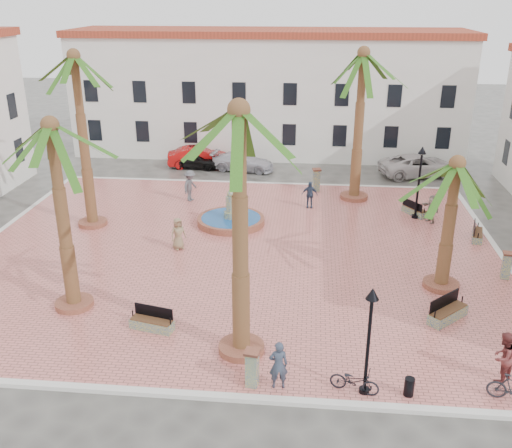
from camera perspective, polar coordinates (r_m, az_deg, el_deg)
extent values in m
plane|color=#56544F|center=(28.49, -2.00, -2.91)|extent=(120.00, 120.00, 0.00)
cube|color=#D8726B|center=(28.46, -2.01, -2.77)|extent=(26.00, 22.00, 0.15)
cube|color=silver|center=(38.65, 0.12, 4.07)|extent=(26.30, 0.30, 0.16)
cube|color=silver|center=(19.18, -6.47, -16.63)|extent=(26.30, 0.30, 0.16)
cube|color=silver|center=(29.79, 23.68, -3.56)|extent=(0.30, 22.30, 0.16)
cube|color=white|center=(46.33, 1.22, 12.73)|extent=(30.00, 7.00, 9.00)
cube|color=#A23923|center=(45.80, 1.27, 18.60)|extent=(30.40, 7.40, 0.50)
cube|color=black|center=(46.33, -15.78, 9.02)|extent=(1.00, 0.12, 1.60)
cube|color=black|center=(45.12, -11.27, 9.08)|extent=(1.00, 0.12, 1.60)
cube|color=black|center=(44.19, -6.55, 9.09)|extent=(1.00, 0.12, 1.60)
cube|color=black|center=(43.57, -1.66, 9.04)|extent=(1.00, 0.12, 1.60)
cube|color=black|center=(43.27, 3.34, 8.92)|extent=(1.00, 0.12, 1.60)
cube|color=black|center=(43.29, 8.36, 8.73)|extent=(1.00, 0.12, 1.60)
cube|color=black|center=(43.63, 13.33, 8.48)|extent=(1.00, 0.12, 1.60)
cube|color=black|center=(44.29, 18.19, 8.17)|extent=(1.00, 0.12, 1.60)
cube|color=black|center=(45.78, -16.17, 12.67)|extent=(1.00, 0.12, 1.60)
cube|color=black|center=(44.56, -11.56, 12.84)|extent=(1.00, 0.12, 1.60)
cube|color=black|center=(43.62, -6.72, 12.93)|extent=(1.00, 0.12, 1.60)
cube|color=black|center=(42.99, -1.70, 12.94)|extent=(1.00, 0.12, 1.60)
cube|color=black|center=(42.68, 3.43, 12.84)|extent=(1.00, 0.12, 1.60)
cube|color=black|center=(42.71, 8.58, 12.65)|extent=(1.00, 0.12, 1.60)
cube|color=black|center=(43.05, 13.69, 12.35)|extent=(1.00, 0.12, 1.60)
cube|color=black|center=(43.72, 18.66, 11.98)|extent=(1.00, 0.12, 1.60)
cube|color=black|center=(41.70, 23.80, 6.57)|extent=(0.12, 1.00, 1.60)
cube|color=black|center=(41.77, -22.63, 6.77)|extent=(0.12, 1.00, 1.60)
cube|color=black|center=(41.16, -23.25, 10.79)|extent=(0.12, 1.00, 1.60)
cylinder|color=#99523C|center=(31.64, -2.52, 0.35)|extent=(3.73, 3.73, 0.36)
cylinder|color=#194C8C|center=(31.58, -2.53, 0.62)|extent=(3.28, 3.28, 0.05)
cylinder|color=gray|center=(31.57, -2.53, 0.65)|extent=(0.80, 0.80, 0.71)
cylinder|color=gray|center=(31.32, -2.55, 1.86)|extent=(0.53, 0.53, 1.07)
sphere|color=gray|center=(31.09, -2.57, 3.01)|extent=(0.39, 0.39, 0.39)
cylinder|color=#99523C|center=(32.74, -15.99, 0.13)|extent=(1.56, 1.56, 0.23)
cylinder|color=brown|center=(31.40, -16.86, 7.80)|extent=(0.51, 0.51, 8.80)
sphere|color=brown|center=(30.68, -17.79, 15.77)|extent=(0.68, 0.68, 0.68)
cylinder|color=#99523C|center=(24.66, -17.71, -7.57)|extent=(1.54, 1.54, 0.23)
cylinder|color=brown|center=(23.11, -18.77, 0.54)|extent=(0.50, 0.50, 7.25)
sphere|color=brown|center=(22.11, -19.92, 9.31)|extent=(0.67, 0.67, 0.67)
cylinder|color=#99523C|center=(20.85, -1.46, -12.25)|extent=(1.65, 1.65, 0.25)
cylinder|color=brown|center=(18.76, -1.59, -1.32)|extent=(0.54, 0.54, 8.37)
sphere|color=brown|center=(17.52, -1.73, 11.35)|extent=(0.72, 0.72, 0.72)
cylinder|color=#99523C|center=(26.23, 18.00, -5.75)|extent=(1.55, 1.55, 0.23)
cylinder|color=brown|center=(25.10, 18.74, -0.10)|extent=(0.50, 0.50, 5.34)
sphere|color=brown|center=(24.27, 19.50, 5.75)|extent=(0.68, 0.68, 0.68)
cylinder|color=#99523C|center=(36.06, 9.77, 2.74)|extent=(1.70, 1.70, 0.26)
cylinder|color=brown|center=(34.88, 10.23, 9.54)|extent=(0.55, 0.55, 8.51)
sphere|color=brown|center=(34.24, 10.73, 16.51)|extent=(0.74, 0.74, 0.74)
cube|color=gray|center=(22.34, -10.37, -9.89)|extent=(1.77, 0.90, 0.38)
cube|color=#56351E|center=(22.22, -10.41, -9.41)|extent=(1.67, 0.83, 0.06)
cube|color=black|center=(22.25, -10.19, -8.60)|extent=(1.57, 0.42, 0.47)
cylinder|color=black|center=(22.53, -12.23, -8.76)|extent=(0.05, 0.05, 0.28)
cylinder|color=black|center=(21.82, -8.56, -9.57)|extent=(0.05, 0.05, 0.28)
cube|color=gray|center=(23.76, 18.62, -8.62)|extent=(1.77, 1.72, 0.42)
cube|color=#56351E|center=(23.64, 18.69, -8.12)|extent=(1.66, 1.61, 0.06)
cube|color=black|center=(23.61, 18.31, -7.31)|extent=(1.33, 1.27, 0.53)
cylinder|color=black|center=(22.92, 17.46, -8.60)|extent=(0.05, 0.05, 0.32)
cylinder|color=black|center=(24.27, 19.93, -7.13)|extent=(0.05, 0.05, 0.32)
cube|color=gray|center=(31.78, 21.25, -1.10)|extent=(0.88, 1.69, 0.36)
cube|color=#56351E|center=(31.70, 21.30, -0.76)|extent=(0.81, 1.59, 0.05)
cube|color=black|center=(31.61, 21.01, -0.31)|extent=(0.42, 1.49, 0.45)
cylinder|color=black|center=(30.96, 21.33, -1.09)|extent=(0.05, 0.05, 0.27)
cylinder|color=black|center=(32.38, 21.33, -0.09)|extent=(0.05, 0.05, 0.27)
cube|color=gray|center=(34.14, 15.54, 1.20)|extent=(1.32, 1.64, 0.36)
cube|color=#56351E|center=(34.07, 15.58, 1.53)|extent=(1.23, 1.54, 0.05)
cube|color=black|center=(33.85, 15.37, 1.87)|extent=(0.89, 1.31, 0.45)
cylinder|color=black|center=(33.52, 16.49, 1.29)|extent=(0.05, 0.05, 0.27)
cylinder|color=black|center=(34.55, 14.74, 2.10)|extent=(0.05, 0.05, 0.27)
cylinder|color=black|center=(19.34, 10.76, -16.01)|extent=(0.34, 0.34, 0.15)
cylinder|color=black|center=(18.35, 11.15, -11.82)|extent=(0.11, 0.11, 3.36)
cone|color=black|center=(17.41, 11.58, -6.83)|extent=(0.41, 0.41, 0.37)
sphere|color=beige|center=(17.48, 11.55, -7.23)|extent=(0.22, 0.22, 0.22)
cylinder|color=black|center=(33.69, 15.61, 0.74)|extent=(0.37, 0.37, 0.16)
cylinder|color=black|center=(33.08, 15.94, 3.76)|extent=(0.12, 0.12, 3.71)
cone|color=black|center=(32.53, 16.31, 7.12)|extent=(0.45, 0.45, 0.41)
sphere|color=beige|center=(32.57, 16.28, 6.86)|extent=(0.25, 0.25, 0.25)
cube|color=gray|center=(18.97, -0.38, -14.33)|extent=(0.44, 0.44, 1.24)
cube|color=#99523C|center=(18.59, -0.39, -12.68)|extent=(0.55, 0.55, 0.10)
cube|color=gray|center=(36.99, 6.06, 4.34)|extent=(0.49, 0.49, 1.37)
cube|color=#99523C|center=(36.78, 6.10, 5.43)|extent=(0.61, 0.61, 0.11)
cube|color=gray|center=(27.80, 23.75, -3.90)|extent=(0.41, 0.41, 1.17)
cube|color=#99523C|center=(27.55, 23.95, -2.72)|extent=(0.52, 0.52, 0.09)
cylinder|color=black|center=(19.39, 15.07, -15.44)|extent=(0.32, 0.32, 0.63)
imported|color=#333C4F|center=(18.78, 2.26, -13.89)|extent=(0.68, 0.50, 1.71)
imported|color=black|center=(19.10, 9.82, -15.18)|extent=(1.68, 0.94, 0.84)
imported|color=maroon|center=(20.69, 23.47, -12.09)|extent=(1.09, 1.08, 1.78)
imported|color=#8B7453|center=(28.52, -7.80, -0.96)|extent=(0.94, 0.91, 1.63)
imported|color=#2D3D56|center=(33.95, 5.38, 2.95)|extent=(0.96, 0.44, 1.61)
imported|color=#505056|center=(35.14, -6.60, 3.83)|extent=(1.08, 1.41, 1.92)
imported|color=gray|center=(33.04, 17.14, 1.46)|extent=(1.01, 1.54, 1.59)
imported|color=black|center=(42.55, -6.19, 6.44)|extent=(3.91, 1.85, 1.29)
imported|color=#AE0E0E|center=(42.85, -5.79, 6.70)|extent=(4.74, 2.45, 1.49)
imported|color=silver|center=(41.71, -1.33, 6.26)|extent=(4.78, 2.55, 1.32)
imported|color=beige|center=(41.96, 15.94, 5.65)|extent=(5.94, 3.91, 1.52)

